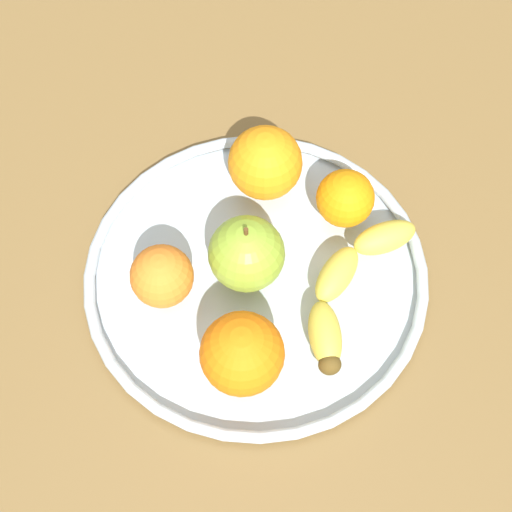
% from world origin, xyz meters
% --- Properties ---
extents(ground_plane, '(1.11, 1.11, 0.04)m').
position_xyz_m(ground_plane, '(0.00, 0.00, -0.02)').
color(ground_plane, brown).
extents(fruit_bowl, '(0.36, 0.36, 0.02)m').
position_xyz_m(fruit_bowl, '(0.00, 0.00, 0.01)').
color(fruit_bowl, silver).
rests_on(fruit_bowl, ground_plane).
extents(banana, '(0.20, 0.07, 0.03)m').
position_xyz_m(banana, '(-0.03, 0.09, 0.03)').
color(banana, gold).
rests_on(banana, fruit_bowl).
extents(apple, '(0.08, 0.08, 0.08)m').
position_xyz_m(apple, '(0.01, -0.01, 0.06)').
color(apple, '#8BAD31').
rests_on(apple, fruit_bowl).
extents(orange_back_right, '(0.06, 0.06, 0.06)m').
position_xyz_m(orange_back_right, '(0.07, -0.07, 0.05)').
color(orange_back_right, orange).
rests_on(orange_back_right, fruit_bowl).
extents(orange_front_right, '(0.06, 0.06, 0.06)m').
position_xyz_m(orange_front_right, '(-0.11, 0.04, 0.05)').
color(orange_front_right, orange).
rests_on(orange_front_right, fruit_bowl).
extents(orange_back_left, '(0.08, 0.08, 0.08)m').
position_xyz_m(orange_back_left, '(-0.10, -0.05, 0.06)').
color(orange_back_left, orange).
rests_on(orange_back_left, fruit_bowl).
extents(orange_center, '(0.08, 0.08, 0.08)m').
position_xyz_m(orange_center, '(0.10, 0.05, 0.06)').
color(orange_center, orange).
rests_on(orange_center, fruit_bowl).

